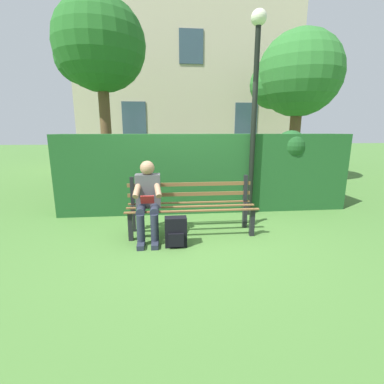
{
  "coord_description": "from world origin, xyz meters",
  "views": [
    {
      "loc": [
        0.41,
        4.14,
        1.64
      ],
      "look_at": [
        0.0,
        0.1,
        0.71
      ],
      "focal_mm": 25.29,
      "sensor_mm": 36.0,
      "label": 1
    }
  ],
  "objects_px": {
    "tree": "(97,49)",
    "lamp_post": "(255,93)",
    "park_bench": "(191,205)",
    "tree_far": "(295,77)",
    "person_seated": "(148,198)",
    "backpack": "(176,232)"
  },
  "relations": [
    {
      "from": "park_bench",
      "to": "person_seated",
      "type": "distance_m",
      "value": 0.72
    },
    {
      "from": "person_seated",
      "to": "tree",
      "type": "distance_m",
      "value": 4.77
    },
    {
      "from": "person_seated",
      "to": "lamp_post",
      "type": "distance_m",
      "value": 2.77
    },
    {
      "from": "tree",
      "to": "lamp_post",
      "type": "xyz_separation_m",
      "value": [
        -3.28,
        2.43,
        -1.3
      ]
    },
    {
      "from": "tree",
      "to": "park_bench",
      "type": "bearing_deg",
      "value": 121.49
    },
    {
      "from": "park_bench",
      "to": "tree",
      "type": "xyz_separation_m",
      "value": [
        2.02,
        -3.29,
        3.17
      ]
    },
    {
      "from": "park_bench",
      "to": "tree",
      "type": "relative_size",
      "value": 0.43
    },
    {
      "from": "park_bench",
      "to": "tree",
      "type": "bearing_deg",
      "value": -58.51
    },
    {
      "from": "park_bench",
      "to": "tree",
      "type": "distance_m",
      "value": 4.99
    },
    {
      "from": "person_seated",
      "to": "backpack",
      "type": "xyz_separation_m",
      "value": [
        -0.4,
        0.37,
        -0.42
      ]
    },
    {
      "from": "park_bench",
      "to": "tree_far",
      "type": "xyz_separation_m",
      "value": [
        -3.71,
        -4.46,
        2.83
      ]
    },
    {
      "from": "park_bench",
      "to": "tree",
      "type": "height_order",
      "value": "tree"
    },
    {
      "from": "person_seated",
      "to": "tree_far",
      "type": "distance_m",
      "value": 6.91
    },
    {
      "from": "person_seated",
      "to": "tree",
      "type": "height_order",
      "value": "tree"
    },
    {
      "from": "person_seated",
      "to": "lamp_post",
      "type": "height_order",
      "value": "lamp_post"
    },
    {
      "from": "tree",
      "to": "lamp_post",
      "type": "bearing_deg",
      "value": 143.54
    },
    {
      "from": "person_seated",
      "to": "tree_far",
      "type": "xyz_separation_m",
      "value": [
        -4.39,
        -4.64,
        2.64
      ]
    },
    {
      "from": "tree_far",
      "to": "tree",
      "type": "bearing_deg",
      "value": 11.54
    },
    {
      "from": "backpack",
      "to": "tree_far",
      "type": "relative_size",
      "value": 0.09
    },
    {
      "from": "park_bench",
      "to": "lamp_post",
      "type": "relative_size",
      "value": 0.56
    },
    {
      "from": "tree",
      "to": "backpack",
      "type": "height_order",
      "value": "tree"
    },
    {
      "from": "park_bench",
      "to": "backpack",
      "type": "xyz_separation_m",
      "value": [
        0.27,
        0.55,
        -0.24
      ]
    }
  ]
}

